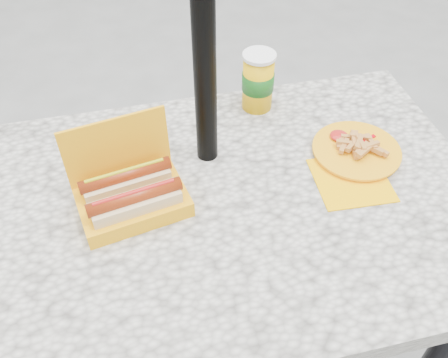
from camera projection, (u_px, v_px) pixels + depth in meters
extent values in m
plane|color=slate|center=(223.00, 353.00, 1.65)|extent=(60.00, 60.00, 0.00)
cube|color=beige|center=(223.00, 209.00, 1.13)|extent=(1.20, 0.80, 0.05)
cylinder|color=black|center=(440.00, 357.00, 1.28)|extent=(0.07, 0.07, 0.70)
cylinder|color=black|center=(41.00, 247.00, 1.52)|extent=(0.07, 0.07, 0.70)
cylinder|color=black|center=(346.00, 191.00, 1.69)|extent=(0.07, 0.07, 0.70)
cylinder|color=black|center=(203.00, 23.00, 0.97)|extent=(0.05, 0.05, 2.20)
cube|color=orange|center=(133.00, 202.00, 1.09)|extent=(0.25, 0.19, 0.04)
cube|color=orange|center=(117.00, 148.00, 1.07)|extent=(0.23, 0.06, 0.15)
cube|color=#D0BE8B|center=(136.00, 206.00, 1.05)|extent=(0.20, 0.09, 0.05)
cylinder|color=#953A0D|center=(135.00, 197.00, 1.03)|extent=(0.20, 0.07, 0.03)
cylinder|color=#AF1A15|center=(134.00, 192.00, 1.02)|extent=(0.17, 0.04, 0.01)
cube|color=#D0BE8B|center=(127.00, 185.00, 1.09)|extent=(0.20, 0.09, 0.05)
cylinder|color=#953A0D|center=(125.00, 175.00, 1.07)|extent=(0.20, 0.07, 0.03)
cylinder|color=#ADAA0C|center=(125.00, 171.00, 1.06)|extent=(0.17, 0.04, 0.01)
cube|color=#FFB200|center=(351.00, 180.00, 1.16)|extent=(0.18, 0.18, 0.00)
cylinder|color=orange|center=(356.00, 151.00, 1.22)|extent=(0.21, 0.21, 0.01)
cylinder|color=orange|center=(357.00, 150.00, 1.22)|extent=(0.22, 0.22, 0.01)
cube|color=#BA8237|center=(371.00, 142.00, 1.21)|extent=(0.01, 0.05, 0.01)
cube|color=#BA8237|center=(344.00, 146.00, 1.21)|extent=(0.04, 0.05, 0.01)
cube|color=#BA8237|center=(379.00, 150.00, 1.20)|extent=(0.04, 0.05, 0.01)
cube|color=#BA8237|center=(359.00, 143.00, 1.20)|extent=(0.03, 0.05, 0.01)
cube|color=#BA8237|center=(353.00, 145.00, 1.20)|extent=(0.05, 0.04, 0.01)
cube|color=#BA8237|center=(341.00, 142.00, 1.22)|extent=(0.04, 0.05, 0.01)
cube|color=#BA8237|center=(362.00, 149.00, 1.19)|extent=(0.05, 0.04, 0.01)
cube|color=#BA8237|center=(355.00, 139.00, 1.22)|extent=(0.04, 0.05, 0.01)
cube|color=#BA8237|center=(351.00, 138.00, 1.23)|extent=(0.05, 0.03, 0.01)
cube|color=#BA8237|center=(347.00, 143.00, 1.21)|extent=(0.05, 0.03, 0.01)
cube|color=#BA8237|center=(374.00, 149.00, 1.20)|extent=(0.04, 0.05, 0.01)
cube|color=#BA8237|center=(354.00, 138.00, 1.22)|extent=(0.03, 0.05, 0.01)
cube|color=#BA8237|center=(361.00, 137.00, 1.22)|extent=(0.05, 0.04, 0.01)
cube|color=#BA8237|center=(354.00, 151.00, 1.20)|extent=(0.02, 0.05, 0.01)
cube|color=#BA8237|center=(365.00, 151.00, 1.18)|extent=(0.05, 0.04, 0.01)
cube|color=#BA8237|center=(359.00, 142.00, 1.20)|extent=(0.04, 0.05, 0.01)
cube|color=#BA8237|center=(361.00, 143.00, 1.20)|extent=(0.02, 0.05, 0.01)
cube|color=#BA8237|center=(370.00, 146.00, 1.19)|extent=(0.05, 0.02, 0.01)
ellipsoid|color=#AF1A15|center=(339.00, 136.00, 1.24)|extent=(0.05, 0.05, 0.01)
cube|color=#C1000A|center=(361.00, 142.00, 1.21)|extent=(0.09, 0.04, 0.00)
cylinder|color=#F3B409|center=(258.00, 83.00, 1.31)|extent=(0.08, 0.08, 0.15)
cylinder|color=#155716|center=(258.00, 81.00, 1.30)|extent=(0.08, 0.08, 0.05)
cylinder|color=white|center=(259.00, 56.00, 1.25)|extent=(0.09, 0.09, 0.01)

